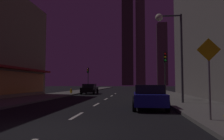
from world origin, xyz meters
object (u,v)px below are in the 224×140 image
Objects in this scene: car_parked_far at (90,89)px; fire_hydrant_far_left at (71,91)px; car_parked_near at (149,96)px; traffic_light_near_right at (165,65)px; street_lamp_right at (170,36)px; traffic_light_far_left at (88,74)px; pedestrian_crossing_sign at (209,71)px.

fire_hydrant_far_left is (-2.30, -1.41, -0.29)m from car_parked_far.
car_parked_far is (-7.20, 16.45, 0.00)m from car_parked_near.
car_parked_far is at bearing 131.03° from traffic_light_near_right.
car_parked_far is 17.03m from street_lamp_right.
traffic_light_far_left is at bearing 104.58° from car_parked_far.
fire_hydrant_far_left is at bearing 132.29° from street_lamp_right.
traffic_light_far_left is (-11.00, 17.76, 0.00)m from traffic_light_near_right.
car_parked_near is at bearing -123.92° from street_lamp_right.
traffic_light_near_right is at bearing 87.95° from street_lamp_right.
pedestrian_crossing_sign is at bearing -68.53° from traffic_light_far_left.
car_parked_near is at bearing -107.58° from traffic_light_near_right.
car_parked_near is at bearing 114.14° from pedestrian_crossing_sign.
car_parked_near is 1.01× the size of traffic_light_near_right.
traffic_light_near_right and traffic_light_far_left have the same top height.
car_parked_near is 0.64× the size of street_lamp_right.
car_parked_near and car_parked_far have the same top height.
traffic_light_near_right is 10.52m from pedestrian_crossing_sign.
traffic_light_far_left reaches higher than car_parked_far.
street_lamp_right is at bearing 91.77° from pedestrian_crossing_sign.
street_lamp_right is 7.74m from pedestrian_crossing_sign.
car_parked_near is 17.96m from car_parked_far.
traffic_light_far_left is (0.40, 8.71, 2.74)m from fire_hydrant_far_left.
street_lamp_right is at bearing -56.96° from car_parked_far.
fire_hydrant_far_left is 0.21× the size of pedestrian_crossing_sign.
pedestrian_crossing_sign is at bearing -89.45° from traffic_light_near_right.
car_parked_far is 0.64× the size of street_lamp_right.
pedestrian_crossing_sign is at bearing -66.26° from car_parked_far.
pedestrian_crossing_sign is (11.50, -19.51, 1.56)m from fire_hydrant_far_left.
traffic_light_near_right is at bearing -58.23° from traffic_light_far_left.
street_lamp_right is (1.78, 2.65, 4.33)m from car_parked_near.
traffic_light_near_right is at bearing 72.42° from car_parked_near.
car_parked_near is at bearing -57.73° from fire_hydrant_far_left.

